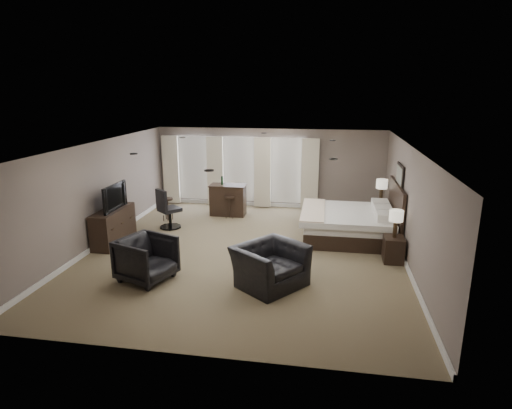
% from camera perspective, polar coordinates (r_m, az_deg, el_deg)
% --- Properties ---
extents(room, '(7.60, 8.60, 2.64)m').
position_cam_1_polar(room, '(10.11, -1.49, 0.55)').
color(room, brown).
rests_on(room, ground).
extents(window_bay, '(5.25, 0.20, 2.30)m').
position_cam_1_polar(window_bay, '(14.26, -2.29, 4.49)').
color(window_bay, silver).
rests_on(window_bay, room).
extents(bed, '(2.38, 2.27, 1.51)m').
position_cam_1_polar(bed, '(11.49, 12.67, -0.83)').
color(bed, silver).
rests_on(bed, ground).
extents(nightstand_near, '(0.44, 0.54, 0.59)m').
position_cam_1_polar(nightstand_near, '(10.35, 17.84, -5.70)').
color(nightstand_near, black).
rests_on(nightstand_near, ground).
extents(nightstand_far, '(0.49, 0.60, 0.66)m').
position_cam_1_polar(nightstand_far, '(13.07, 16.15, -1.05)').
color(nightstand_far, black).
rests_on(nightstand_far, ground).
extents(lamp_near, '(0.31, 0.31, 0.64)m').
position_cam_1_polar(lamp_near, '(10.16, 18.12, -2.47)').
color(lamp_near, beige).
rests_on(lamp_near, nightstand_near).
extents(lamp_far, '(0.32, 0.32, 0.67)m').
position_cam_1_polar(lamp_far, '(12.91, 16.37, 1.77)').
color(lamp_far, beige).
rests_on(lamp_far, nightstand_far).
extents(wall_art, '(0.04, 0.96, 0.56)m').
position_cam_1_polar(wall_art, '(11.38, 18.60, 3.74)').
color(wall_art, slate).
rests_on(wall_art, room).
extents(dresser, '(0.50, 1.55, 0.90)m').
position_cam_1_polar(dresser, '(11.55, -18.47, -2.76)').
color(dresser, black).
rests_on(dresser, ground).
extents(tv, '(0.66, 1.14, 0.15)m').
position_cam_1_polar(tv, '(11.41, -18.69, -0.25)').
color(tv, black).
rests_on(tv, dresser).
extents(armchair_near, '(1.47, 1.54, 1.14)m').
position_cam_1_polar(armchair_near, '(8.62, 1.89, -7.27)').
color(armchair_near, black).
rests_on(armchair_near, ground).
extents(armchair_far, '(1.21, 1.24, 1.02)m').
position_cam_1_polar(armchair_far, '(9.15, -14.41, -6.78)').
color(armchair_far, black).
rests_on(armchair_far, ground).
extents(bar_counter, '(1.12, 0.58, 0.98)m').
position_cam_1_polar(bar_counter, '(13.40, -3.74, 0.63)').
color(bar_counter, black).
rests_on(bar_counter, ground).
extents(bar_stool_left, '(0.38, 0.38, 0.69)m').
position_cam_1_polar(bar_stool_left, '(13.12, -11.69, -0.63)').
color(bar_stool_left, black).
rests_on(bar_stool_left, ground).
extents(bar_stool_right, '(0.33, 0.33, 0.68)m').
position_cam_1_polar(bar_stool_right, '(13.15, -3.49, -0.32)').
color(bar_stool_right, black).
rests_on(bar_stool_right, ground).
extents(desk_chair, '(0.83, 0.83, 1.16)m').
position_cam_1_polar(desk_chair, '(12.33, -11.44, -0.51)').
color(desk_chair, black).
rests_on(desk_chair, ground).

